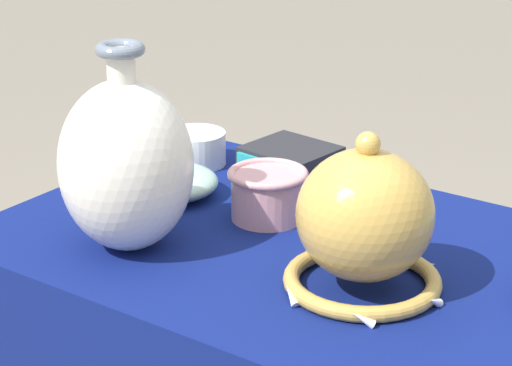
{
  "coord_description": "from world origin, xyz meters",
  "views": [
    {
      "loc": [
        0.67,
        -1.13,
        1.36
      ],
      "look_at": [
        -0.07,
        -0.08,
        0.86
      ],
      "focal_mm": 70.0,
      "sensor_mm": 36.0,
      "label": 1
    }
  ],
  "objects_px": {
    "mosaic_tile_box": "(290,165)",
    "pot_squat_porcelain": "(196,148)",
    "bowl_shallow_celadon": "(174,182)",
    "cup_wide_rose": "(268,193)",
    "vase_dome_bell": "(365,224)",
    "vase_tall_bulbous": "(126,164)"
  },
  "relations": [
    {
      "from": "mosaic_tile_box",
      "to": "pot_squat_porcelain",
      "type": "distance_m",
      "value": 0.19
    },
    {
      "from": "pot_squat_porcelain",
      "to": "cup_wide_rose",
      "type": "xyz_separation_m",
      "value": [
        0.24,
        -0.13,
        0.01
      ]
    },
    {
      "from": "pot_squat_porcelain",
      "to": "cup_wide_rose",
      "type": "height_order",
      "value": "cup_wide_rose"
    },
    {
      "from": "mosaic_tile_box",
      "to": "bowl_shallow_celadon",
      "type": "height_order",
      "value": "mosaic_tile_box"
    },
    {
      "from": "pot_squat_porcelain",
      "to": "cup_wide_rose",
      "type": "relative_size",
      "value": 0.86
    },
    {
      "from": "cup_wide_rose",
      "to": "bowl_shallow_celadon",
      "type": "bearing_deg",
      "value": -175.68
    },
    {
      "from": "vase_dome_bell",
      "to": "mosaic_tile_box",
      "type": "height_order",
      "value": "vase_dome_bell"
    },
    {
      "from": "bowl_shallow_celadon",
      "to": "cup_wide_rose",
      "type": "distance_m",
      "value": 0.18
    },
    {
      "from": "vase_dome_bell",
      "to": "mosaic_tile_box",
      "type": "distance_m",
      "value": 0.4
    },
    {
      "from": "vase_dome_bell",
      "to": "vase_tall_bulbous",
      "type": "bearing_deg",
      "value": -166.59
    },
    {
      "from": "bowl_shallow_celadon",
      "to": "cup_wide_rose",
      "type": "height_order",
      "value": "cup_wide_rose"
    },
    {
      "from": "bowl_shallow_celadon",
      "to": "pot_squat_porcelain",
      "type": "bearing_deg",
      "value": 115.47
    },
    {
      "from": "vase_dome_bell",
      "to": "mosaic_tile_box",
      "type": "relative_size",
      "value": 1.49
    },
    {
      "from": "vase_dome_bell",
      "to": "cup_wide_rose",
      "type": "xyz_separation_m",
      "value": [
        -0.24,
        0.12,
        -0.05
      ]
    },
    {
      "from": "vase_dome_bell",
      "to": "bowl_shallow_celadon",
      "type": "height_order",
      "value": "vase_dome_bell"
    },
    {
      "from": "vase_tall_bulbous",
      "to": "bowl_shallow_celadon",
      "type": "distance_m",
      "value": 0.23
    },
    {
      "from": "vase_dome_bell",
      "to": "cup_wide_rose",
      "type": "relative_size",
      "value": 1.79
    },
    {
      "from": "vase_tall_bulbous",
      "to": "cup_wide_rose",
      "type": "relative_size",
      "value": 2.42
    },
    {
      "from": "mosaic_tile_box",
      "to": "cup_wide_rose",
      "type": "height_order",
      "value": "cup_wide_rose"
    },
    {
      "from": "bowl_shallow_celadon",
      "to": "pot_squat_porcelain",
      "type": "relative_size",
      "value": 1.35
    },
    {
      "from": "vase_tall_bulbous",
      "to": "cup_wide_rose",
      "type": "xyz_separation_m",
      "value": [
        0.11,
        0.2,
        -0.08
      ]
    },
    {
      "from": "vase_tall_bulbous",
      "to": "pot_squat_porcelain",
      "type": "xyz_separation_m",
      "value": [
        -0.14,
        0.33,
        -0.1
      ]
    }
  ]
}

